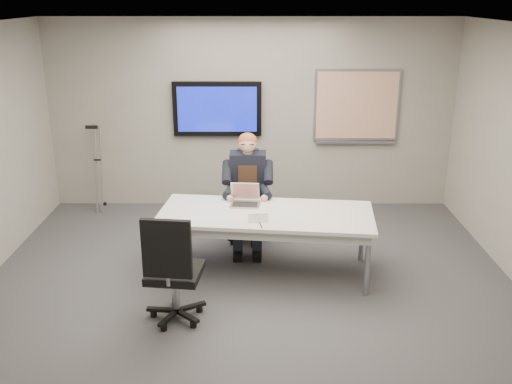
{
  "coord_description": "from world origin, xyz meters",
  "views": [
    {
      "loc": [
        0.09,
        -5.35,
        3.1
      ],
      "look_at": [
        0.07,
        0.76,
        0.97
      ],
      "focal_mm": 40.0,
      "sensor_mm": 36.0,
      "label": 1
    }
  ],
  "objects_px": {
    "conference_table": "(266,219)",
    "office_chair_far": "(248,213)",
    "office_chair_near": "(174,288)",
    "seated_person": "(248,204)",
    "laptop": "(245,199)"
  },
  "relations": [
    {
      "from": "laptop",
      "to": "office_chair_far",
      "type": "bearing_deg",
      "value": 92.88
    },
    {
      "from": "conference_table",
      "to": "office_chair_far",
      "type": "bearing_deg",
      "value": 108.93
    },
    {
      "from": "office_chair_near",
      "to": "conference_table",
      "type": "bearing_deg",
      "value": -123.89
    },
    {
      "from": "office_chair_far",
      "to": "seated_person",
      "type": "bearing_deg",
      "value": -89.9
    },
    {
      "from": "seated_person",
      "to": "laptop",
      "type": "xyz_separation_m",
      "value": [
        -0.02,
        -0.41,
        0.22
      ]
    },
    {
      "from": "conference_table",
      "to": "office_chair_near",
      "type": "xyz_separation_m",
      "value": [
        -0.91,
        -1.07,
        -0.3
      ]
    },
    {
      "from": "office_chair_near",
      "to": "laptop",
      "type": "xyz_separation_m",
      "value": [
        0.67,
        1.36,
        0.44
      ]
    },
    {
      "from": "office_chair_far",
      "to": "office_chair_near",
      "type": "height_order",
      "value": "same"
    },
    {
      "from": "seated_person",
      "to": "laptop",
      "type": "height_order",
      "value": "seated_person"
    },
    {
      "from": "office_chair_far",
      "to": "seated_person",
      "type": "height_order",
      "value": "seated_person"
    },
    {
      "from": "conference_table",
      "to": "laptop",
      "type": "height_order",
      "value": "laptop"
    },
    {
      "from": "conference_table",
      "to": "seated_person",
      "type": "distance_m",
      "value": 0.73
    },
    {
      "from": "office_chair_near",
      "to": "seated_person",
      "type": "bearing_deg",
      "value": -105.01
    },
    {
      "from": "conference_table",
      "to": "office_chair_near",
      "type": "height_order",
      "value": "office_chair_near"
    },
    {
      "from": "conference_table",
      "to": "office_chair_far",
      "type": "height_order",
      "value": "office_chair_far"
    }
  ]
}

